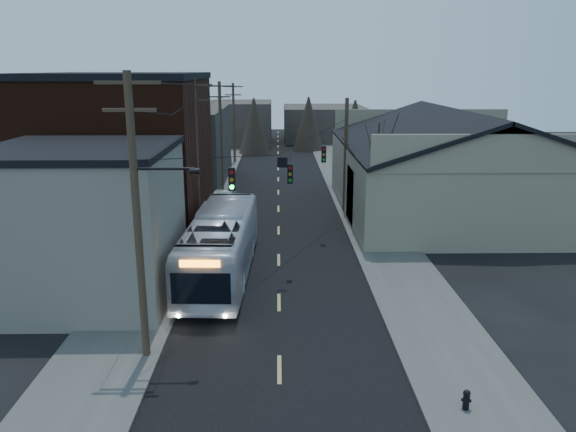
# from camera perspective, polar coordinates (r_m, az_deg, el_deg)

# --- Properties ---
(ground) EXTENTS (160.00, 160.00, 0.00)m
(ground) POSITION_cam_1_polar(r_m,az_deg,el_deg) (19.34, -0.87, -18.31)
(ground) COLOR black
(ground) RESTS_ON ground
(road_surface) EXTENTS (9.00, 110.00, 0.02)m
(road_surface) POSITION_cam_1_polar(r_m,az_deg,el_deg) (47.39, -0.99, 1.90)
(road_surface) COLOR black
(road_surface) RESTS_ON ground
(sidewalk_left) EXTENTS (4.00, 110.00, 0.12)m
(sidewalk_left) POSITION_cam_1_polar(r_m,az_deg,el_deg) (47.82, -8.80, 1.91)
(sidewalk_left) COLOR #474744
(sidewalk_left) RESTS_ON ground
(sidewalk_right) EXTENTS (4.00, 110.00, 0.12)m
(sidewalk_right) POSITION_cam_1_polar(r_m,az_deg,el_deg) (47.83, 6.83, 1.98)
(sidewalk_right) COLOR #474744
(sidewalk_right) RESTS_ON ground
(building_clapboard) EXTENTS (8.00, 8.00, 7.00)m
(building_clapboard) POSITION_cam_1_polar(r_m,az_deg,el_deg) (27.67, -19.95, -0.91)
(building_clapboard) COLOR #6C675A
(building_clapboard) RESTS_ON ground
(building_brick) EXTENTS (10.00, 12.00, 10.00)m
(building_brick) POSITION_cam_1_polar(r_m,az_deg,el_deg) (37.96, -16.35, 5.76)
(building_brick) COLOR black
(building_brick) RESTS_ON ground
(building_left_far) EXTENTS (9.00, 14.00, 7.00)m
(building_left_far) POSITION_cam_1_polar(r_m,az_deg,el_deg) (53.53, -11.31, 6.90)
(building_left_far) COLOR #342E2A
(building_left_far) RESTS_ON ground
(warehouse) EXTENTS (16.16, 20.60, 7.73)m
(warehouse) POSITION_cam_1_polar(r_m,az_deg,el_deg) (43.92, 16.26, 3.86)
(warehouse) COLOR #7B7159
(warehouse) RESTS_ON ground
(building_far_left) EXTENTS (10.00, 12.00, 6.00)m
(building_far_left) POSITION_cam_1_polar(r_m,az_deg,el_deg) (81.77, -5.29, 9.40)
(building_far_left) COLOR #342E2A
(building_far_left) RESTS_ON ground
(building_far_right) EXTENTS (12.00, 14.00, 5.00)m
(building_far_right) POSITION_cam_1_polar(r_m,az_deg,el_deg) (86.86, 3.66, 9.41)
(building_far_right) COLOR #342E2A
(building_far_right) RESTS_ON ground
(bare_tree) EXTENTS (0.40, 0.40, 7.20)m
(bare_tree) POSITION_cam_1_polar(r_m,az_deg,el_deg) (37.44, 9.03, 3.87)
(bare_tree) COLOR black
(bare_tree) RESTS_ON ground
(utility_lines) EXTENTS (11.24, 45.28, 10.50)m
(utility_lines) POSITION_cam_1_polar(r_m,az_deg,el_deg) (40.85, -5.41, 6.82)
(utility_lines) COLOR #382B1E
(utility_lines) RESTS_ON ground
(bus) EXTENTS (3.33, 12.38, 3.42)m
(bus) POSITION_cam_1_polar(r_m,az_deg,el_deg) (29.23, -6.85, -2.95)
(bus) COLOR silver
(bus) RESTS_ON ground
(parked_car) EXTENTS (1.93, 4.19, 1.33)m
(parked_car) POSITION_cam_1_polar(r_m,az_deg,el_deg) (43.89, -6.61, 1.64)
(parked_car) COLOR #A3A5AB
(parked_car) RESTS_ON ground
(fire_hydrant) EXTENTS (0.33, 0.23, 0.67)m
(fire_hydrant) POSITION_cam_1_polar(r_m,az_deg,el_deg) (19.40, 17.67, -17.28)
(fire_hydrant) COLOR black
(fire_hydrant) RESTS_ON sidewalk_right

